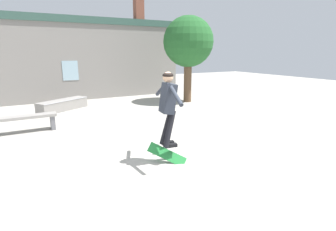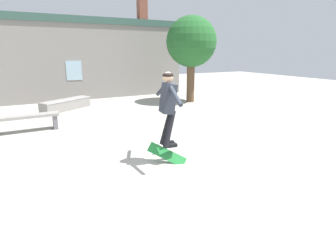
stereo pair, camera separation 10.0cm
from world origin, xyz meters
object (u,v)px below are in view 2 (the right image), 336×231
(park_bench, at_px, (23,120))
(skateboard_flipping, at_px, (167,155))
(tree_right, at_px, (191,42))
(skater, at_px, (168,102))
(skate_ledge, at_px, (66,105))

(park_bench, distance_m, skateboard_flipping, 4.69)
(park_bench, bearing_deg, tree_right, 14.85)
(tree_right, height_order, skater, tree_right)
(tree_right, distance_m, skater, 7.17)
(tree_right, xyz_separation_m, skate_ledge, (-5.40, 0.78, -2.47))
(park_bench, bearing_deg, skate_ledge, 60.52)
(skate_ledge, bearing_deg, skateboard_flipping, -111.31)
(tree_right, bearing_deg, skateboard_flipping, -126.15)
(park_bench, relative_size, skater, 1.26)
(park_bench, bearing_deg, skateboard_flipping, -55.21)
(tree_right, distance_m, park_bench, 7.49)
(skate_ledge, relative_size, skateboard_flipping, 2.76)
(tree_right, xyz_separation_m, skater, (-4.13, -5.69, -1.40))
(skate_ledge, height_order, skater, skater)
(skater, bearing_deg, skateboard_flipping, -151.47)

